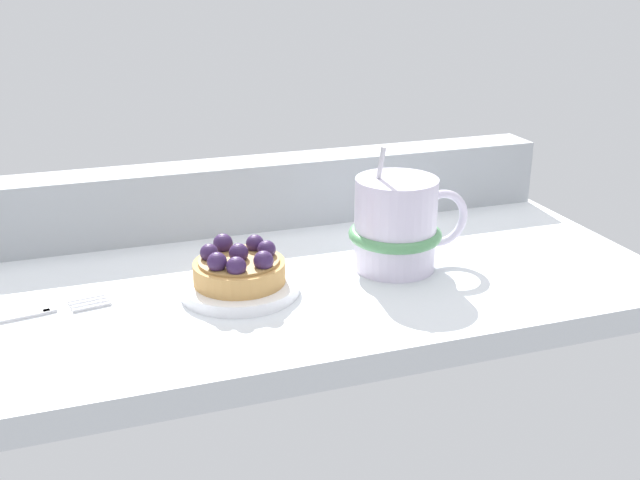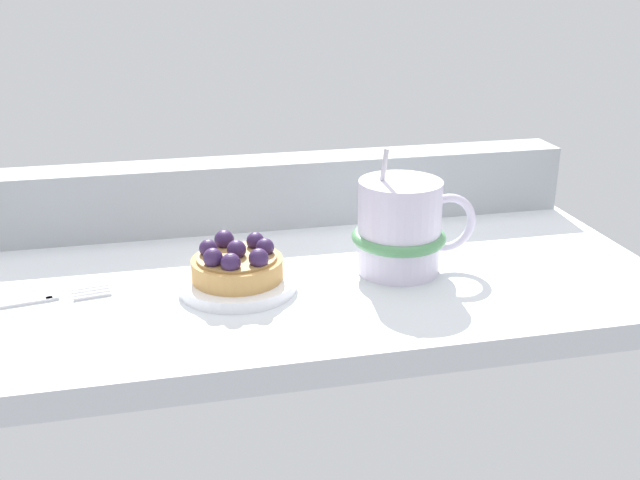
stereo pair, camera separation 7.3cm
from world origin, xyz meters
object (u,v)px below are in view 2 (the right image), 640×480
object	(u,v)px
dessert_fork	(28,301)
raspberry_tart	(237,264)
dessert_plate	(238,284)
coffee_mug	(401,228)

from	to	relation	value
dessert_fork	raspberry_tart	bearing A→B (deg)	-3.14
dessert_plate	dessert_fork	bearing A→B (deg)	176.96
coffee_mug	dessert_fork	xyz separation A→B (cm)	(-35.97, 0.11, -4.32)
raspberry_tart	dessert_fork	bearing A→B (deg)	176.86
raspberry_tart	coffee_mug	distance (cm)	16.79
dessert_fork	coffee_mug	bearing A→B (deg)	-0.18
dessert_plate	dessert_fork	size ratio (longest dim) A/B	0.74
dessert_plate	coffee_mug	bearing A→B (deg)	3.14
raspberry_tart	dessert_fork	xyz separation A→B (cm)	(-19.32, 1.06, -2.36)
dessert_plate	dessert_fork	distance (cm)	19.35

